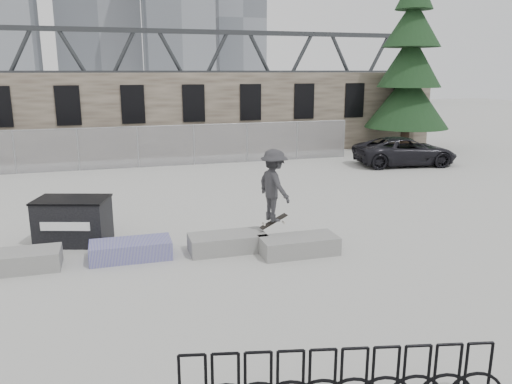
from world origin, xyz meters
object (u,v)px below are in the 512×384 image
planter_center_left (131,249)px  skateboarder (274,185)px  planter_far_left (16,260)px  spruce_tree (410,67)px  bike_rack (338,379)px  planter_offset (299,244)px  planter_center_right (227,242)px  dumpster (73,221)px  suv (405,151)px

planter_center_left → skateboarder: skateboarder is taller
planter_far_left → spruce_tree: 23.52m
bike_rack → planter_offset: bearing=74.1°
planter_center_left → planter_center_right: size_ratio=1.00×
planter_center_left → planter_center_right: (2.47, -0.15, 0.00)m
dumpster → bike_rack: (3.98, -8.35, -0.20)m
planter_center_right → bike_rack: (0.07, -6.54, 0.19)m
dumpster → bike_rack: 9.25m
spruce_tree → suv: (-2.47, -3.91, -4.09)m
planter_center_left → planter_offset: bearing=-11.8°
bike_rack → spruce_tree: bearing=55.4°
dumpster → skateboarder: 5.59m
planter_center_right → skateboarder: (1.27, -0.03, 1.45)m
planter_far_left → suv: (16.43, 9.33, 0.45)m
dumpster → planter_offset: bearing=-7.3°
planter_center_right → skateboarder: size_ratio=0.95×
skateboarder → dumpster: bearing=55.8°
planter_center_left → planter_offset: (4.20, -0.88, 0.00)m
bike_rack → suv: 19.56m
suv → skateboarder: skateboarder is taller
suv → skateboarder: (-10.05, -9.49, 1.00)m
planter_far_left → bike_rack: 8.45m
planter_center_left → bike_rack: size_ratio=0.41×
dumpster → spruce_tree: size_ratio=0.19×
planter_far_left → skateboarder: (6.38, -0.17, 1.45)m
spruce_tree → skateboarder: size_ratio=5.44×
bike_rack → spruce_tree: size_ratio=0.42×
planter_center_left → bike_rack: bearing=-69.3°
suv → planter_center_right: bearing=137.2°
planter_center_right → spruce_tree: (13.79, 13.37, 4.54)m
planter_far_left → spruce_tree: (18.90, 13.24, 4.54)m
dumpster → skateboarder: skateboarder is taller
planter_center_right → dumpster: dumpster is taller
dumpster → suv: (15.22, 7.66, 0.06)m
planter_offset → dumpster: bearing=155.8°
suv → dumpster: bearing=124.0°
skateboarder → bike_rack: bearing=155.0°
spruce_tree → suv: 6.18m
skateboarder → planter_center_left: bearing=72.5°
planter_center_left → spruce_tree: spruce_tree is taller
planter_far_left → planter_center_left: 2.65m
planter_center_right → suv: bearing=39.9°
planter_far_left → planter_center_left: same height
planter_center_left → skateboarder: 4.01m
planter_far_left → planter_center_left: (2.65, 0.02, 0.00)m
planter_offset → dumpster: (-5.64, 2.53, 0.39)m
dumpster → suv: bearing=43.6°
planter_offset → suv: (9.59, 10.18, 0.45)m
planter_offset → spruce_tree: spruce_tree is taller
planter_center_right → spruce_tree: spruce_tree is taller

